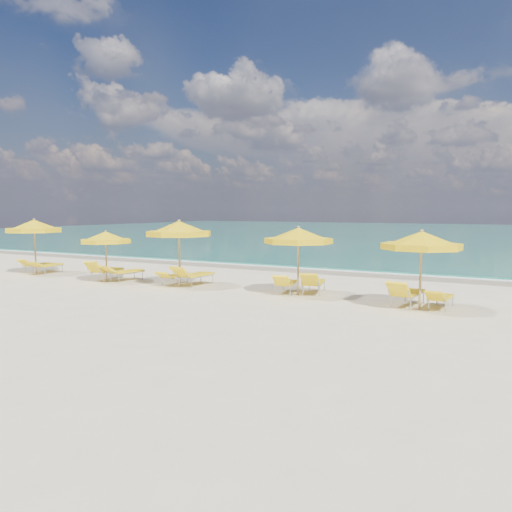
% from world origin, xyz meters
% --- Properties ---
extents(ground_plane, '(120.00, 120.00, 0.00)m').
position_xyz_m(ground_plane, '(0.00, 0.00, 0.00)').
color(ground_plane, beige).
extents(ocean, '(120.00, 80.00, 0.30)m').
position_xyz_m(ocean, '(0.00, 48.00, 0.00)').
color(ocean, '#126854').
rests_on(ocean, ground).
extents(wet_sand_band, '(120.00, 2.60, 0.01)m').
position_xyz_m(wet_sand_band, '(0.00, 7.40, 0.00)').
color(wet_sand_band, tan).
rests_on(wet_sand_band, ground).
extents(foam_line, '(120.00, 1.20, 0.03)m').
position_xyz_m(foam_line, '(0.00, 8.20, 0.00)').
color(foam_line, white).
rests_on(foam_line, ground).
extents(whitecap_near, '(14.00, 0.36, 0.05)m').
position_xyz_m(whitecap_near, '(-6.00, 17.00, 0.00)').
color(whitecap_near, white).
rests_on(whitecap_near, ground).
extents(whitecap_far, '(18.00, 0.30, 0.05)m').
position_xyz_m(whitecap_far, '(8.00, 24.00, 0.00)').
color(whitecap_far, white).
rests_on(whitecap_far, ground).
extents(umbrella_2, '(3.20, 3.20, 2.58)m').
position_xyz_m(umbrella_2, '(-10.96, 0.17, 2.20)').
color(umbrella_2, tan).
rests_on(umbrella_2, ground).
extents(umbrella_3, '(2.70, 2.70, 2.14)m').
position_xyz_m(umbrella_3, '(-6.13, -0.20, 1.82)').
color(umbrella_3, tan).
rests_on(umbrella_3, ground).
extents(umbrella_4, '(2.85, 2.85, 2.60)m').
position_xyz_m(umbrella_4, '(-2.74, 0.29, 2.22)').
color(umbrella_4, tan).
rests_on(umbrella_4, ground).
extents(umbrella_5, '(3.11, 3.11, 2.42)m').
position_xyz_m(umbrella_5, '(2.17, 0.56, 2.06)').
color(umbrella_5, tan).
rests_on(umbrella_5, ground).
extents(umbrella_6, '(3.01, 3.01, 2.41)m').
position_xyz_m(umbrella_6, '(6.39, -0.01, 2.05)').
color(umbrella_6, tan).
rests_on(umbrella_6, ground).
extents(lounger_2_left, '(0.70, 1.76, 0.72)m').
position_xyz_m(lounger_2_left, '(-11.37, 0.62, 0.21)').
color(lounger_2_left, '#A5A8AD').
rests_on(lounger_2_left, ground).
extents(lounger_2_right, '(0.88, 1.91, 0.68)m').
position_xyz_m(lounger_2_right, '(-10.54, 0.52, 0.22)').
color(lounger_2_right, '#A5A8AD').
rests_on(lounger_2_right, ground).
extents(lounger_3_left, '(0.92, 1.99, 0.93)m').
position_xyz_m(lounger_3_left, '(-6.52, 0.20, 0.24)').
color(lounger_3_left, '#A5A8AD').
rests_on(lounger_3_left, ground).
extents(lounger_3_right, '(0.91, 1.96, 0.74)m').
position_xyz_m(lounger_3_right, '(-5.62, 0.40, 0.22)').
color(lounger_3_right, '#A5A8AD').
rests_on(lounger_3_right, ground).
extents(lounger_4_left, '(0.69, 1.75, 0.64)m').
position_xyz_m(lounger_4_left, '(-3.18, 0.53, 0.20)').
color(lounger_4_left, '#A5A8AD').
rests_on(lounger_4_left, ground).
extents(lounger_4_right, '(0.81, 2.05, 0.88)m').
position_xyz_m(lounger_4_right, '(-2.29, 0.71, 0.25)').
color(lounger_4_right, '#A5A8AD').
rests_on(lounger_4_right, ground).
extents(lounger_5_left, '(0.91, 1.81, 0.78)m').
position_xyz_m(lounger_5_left, '(1.64, 0.75, 0.21)').
color(lounger_5_left, '#A5A8AD').
rests_on(lounger_5_left, ground).
extents(lounger_5_right, '(0.99, 1.93, 0.87)m').
position_xyz_m(lounger_5_right, '(2.54, 1.13, 0.23)').
color(lounger_5_right, '#A5A8AD').
rests_on(lounger_5_right, ground).
extents(lounger_6_left, '(0.87, 1.97, 0.91)m').
position_xyz_m(lounger_6_left, '(5.96, 0.35, 0.24)').
color(lounger_6_left, '#A5A8AD').
rests_on(lounger_6_left, ground).
extents(lounger_6_right, '(0.66, 1.67, 0.68)m').
position_xyz_m(lounger_6_right, '(6.93, 0.42, 0.20)').
color(lounger_6_right, '#A5A8AD').
rests_on(lounger_6_right, ground).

